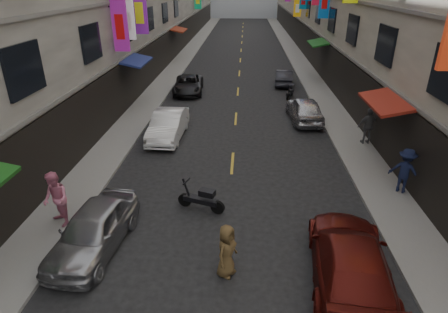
# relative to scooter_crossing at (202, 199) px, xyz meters

# --- Properties ---
(sidewalk_left) EXTENTS (2.00, 90.00, 0.12)m
(sidewalk_left) POSITION_rel_scooter_crossing_xyz_m (-5.03, 27.87, -0.38)
(sidewalk_left) COLOR slate
(sidewalk_left) RESTS_ON ground
(sidewalk_right) EXTENTS (2.00, 90.00, 0.12)m
(sidewalk_right) POSITION_rel_scooter_crossing_xyz_m (6.97, 27.87, -0.38)
(sidewalk_right) COLOR slate
(sidewalk_right) RESTS_ON ground
(street_awnings) EXTENTS (13.99, 35.20, 0.41)m
(street_awnings) POSITION_rel_scooter_crossing_xyz_m (-0.29, 11.87, 2.56)
(street_awnings) COLOR #185416
(street_awnings) RESTS_ON ground
(lane_markings) EXTENTS (0.12, 80.20, 0.01)m
(lane_markings) POSITION_rel_scooter_crossing_xyz_m (0.97, 24.87, -0.44)
(lane_markings) COLOR gold
(lane_markings) RESTS_ON ground
(scooter_crossing) EXTENTS (1.74, 0.78, 1.14)m
(scooter_crossing) POSITION_rel_scooter_crossing_xyz_m (0.00, 0.00, 0.00)
(scooter_crossing) COLOR black
(scooter_crossing) RESTS_ON ground
(scooter_far_right) EXTENTS (0.75, 1.75, 1.14)m
(scooter_far_right) POSITION_rel_scooter_crossing_xyz_m (4.66, 14.49, 0.00)
(scooter_far_right) COLOR black
(scooter_far_right) RESTS_ON ground
(car_left_near) EXTENTS (2.08, 4.22, 1.39)m
(car_left_near) POSITION_rel_scooter_crossing_xyz_m (-3.03, -2.30, 0.25)
(car_left_near) COLOR #A4A4A8
(car_left_near) RESTS_ON ground
(car_left_mid) EXTENTS (1.62, 4.32, 1.41)m
(car_left_mid) POSITION_rel_scooter_crossing_xyz_m (-2.48, 6.71, 0.26)
(car_left_mid) COLOR white
(car_left_mid) RESTS_ON ground
(car_left_far) EXTENTS (2.31, 4.51, 1.22)m
(car_left_far) POSITION_rel_scooter_crossing_xyz_m (-2.64, 15.33, 0.17)
(car_left_far) COLOR black
(car_left_far) RESTS_ON ground
(car_right_near) EXTENTS (2.58, 5.18, 1.44)m
(car_right_near) POSITION_rel_scooter_crossing_xyz_m (4.37, -3.32, 0.28)
(car_right_near) COLOR #58130F
(car_right_near) RESTS_ON ground
(car_right_mid) EXTENTS (1.92, 4.27, 1.42)m
(car_right_mid) POSITION_rel_scooter_crossing_xyz_m (4.97, 9.73, 0.27)
(car_right_mid) COLOR #ADADB1
(car_right_mid) RESTS_ON ground
(car_right_far) EXTENTS (1.67, 3.74, 1.19)m
(car_right_far) POSITION_rel_scooter_crossing_xyz_m (4.55, 18.00, 0.15)
(car_right_far) COLOR #25262D
(car_right_far) RESTS_ON ground
(pedestrian_lfar) EXTENTS (1.11, 1.10, 1.91)m
(pedestrian_lfar) POSITION_rel_scooter_crossing_xyz_m (-4.61, -1.29, 0.63)
(pedestrian_lfar) COLOR #D06E8B
(pedestrian_lfar) RESTS_ON sidewalk_left
(pedestrian_rnear) EXTENTS (1.29, 1.13, 1.78)m
(pedestrian_rnear) POSITION_rel_scooter_crossing_xyz_m (7.57, 1.53, 0.57)
(pedestrian_rnear) COLOR #121732
(pedestrian_rnear) RESTS_ON sidewalk_right
(pedestrian_rfar) EXTENTS (1.11, 0.70, 1.81)m
(pedestrian_rfar) POSITION_rel_scooter_crossing_xyz_m (7.57, 6.25, 0.58)
(pedestrian_rfar) COLOR #515154
(pedestrian_rfar) RESTS_ON sidewalk_right
(pedestrian_crossing) EXTENTS (0.84, 0.94, 1.61)m
(pedestrian_crossing) POSITION_rel_scooter_crossing_xyz_m (1.05, -3.20, 0.36)
(pedestrian_crossing) COLOR #513D20
(pedestrian_crossing) RESTS_ON ground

